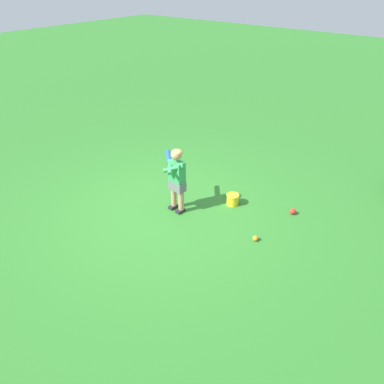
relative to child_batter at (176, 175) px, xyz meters
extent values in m
plane|color=#2D7528|center=(0.17, -0.14, -0.65)|extent=(40.00, 40.00, 0.00)
cube|color=#232328|center=(0.03, 0.10, -0.63)|extent=(0.16, 0.10, 0.05)
cylinder|color=tan|center=(0.01, 0.10, -0.44)|extent=(0.09, 0.09, 0.34)
cube|color=#232328|center=(0.01, -0.07, -0.63)|extent=(0.16, 0.10, 0.05)
cylinder|color=tan|center=(-0.01, -0.07, -0.44)|extent=(0.09, 0.09, 0.34)
cube|color=slate|center=(0.00, 0.01, -0.19)|extent=(0.18, 0.28, 0.16)
cube|color=#339351|center=(0.00, 0.01, 0.06)|extent=(0.17, 0.26, 0.34)
sphere|color=tan|center=(0.00, 0.01, 0.34)|extent=(0.17, 0.17, 0.17)
ellipsoid|color=tan|center=(-0.01, 0.01, 0.37)|extent=(0.19, 0.19, 0.11)
sphere|color=blue|center=(0.14, 0.00, 0.15)|extent=(0.04, 0.04, 0.04)
cylinder|color=black|center=(0.07, -0.06, 0.16)|extent=(0.12, 0.12, 0.05)
cylinder|color=blue|center=(-0.09, -0.23, 0.20)|extent=(0.29, 0.29, 0.11)
sphere|color=blue|center=(-0.21, -0.35, 0.22)|extent=(0.07, 0.07, 0.07)
cylinder|color=#339351|center=(0.11, 0.04, 0.16)|extent=(0.25, 0.27, 0.14)
cylinder|color=#339351|center=(0.10, -0.03, 0.16)|extent=(0.28, 0.24, 0.14)
sphere|color=red|center=(-1.05, 1.55, -0.60)|extent=(0.10, 0.10, 0.10)
sphere|color=orange|center=(-0.08, 1.43, -0.61)|extent=(0.08, 0.08, 0.08)
cylinder|color=yellow|center=(-0.69, 0.63, -0.56)|extent=(0.20, 0.20, 0.18)
torus|color=yellow|center=(-0.69, 0.63, -0.47)|extent=(0.22, 0.22, 0.02)
camera|label=1|loc=(3.90, 3.39, 2.81)|focal=35.32mm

